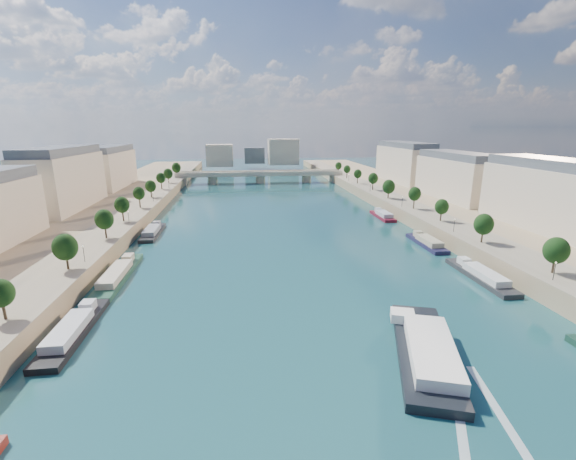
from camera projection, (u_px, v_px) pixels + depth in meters
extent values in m
plane|color=#0B2A33|center=(283.00, 240.00, 130.90)|extent=(700.00, 700.00, 0.00)
cube|color=#9E8460|center=(57.00, 240.00, 121.56)|extent=(44.00, 520.00, 5.00)
cube|color=#9E8460|center=(481.00, 226.00, 138.95)|extent=(44.00, 520.00, 5.00)
cube|color=gray|center=(106.00, 231.00, 122.71)|extent=(14.00, 520.00, 0.10)
cube|color=gray|center=(443.00, 220.00, 136.48)|extent=(14.00, 520.00, 0.10)
cylinder|color=#382B1E|center=(7.00, 307.00, 66.89)|extent=(0.50, 0.50, 3.82)
ellipsoid|color=black|center=(3.00, 288.00, 65.96)|extent=(4.80, 4.80, 5.52)
cylinder|color=#382B1E|center=(66.00, 261.00, 89.88)|extent=(0.50, 0.50, 3.82)
ellipsoid|color=black|center=(64.00, 246.00, 88.95)|extent=(4.80, 4.80, 5.52)
cylinder|color=#382B1E|center=(101.00, 233.00, 112.88)|extent=(0.50, 0.50, 3.82)
ellipsoid|color=black|center=(100.00, 222.00, 111.95)|extent=(4.80, 4.80, 5.52)
cylinder|color=#382B1E|center=(124.00, 215.00, 135.88)|extent=(0.50, 0.50, 3.82)
ellipsoid|color=black|center=(123.00, 205.00, 134.95)|extent=(4.80, 4.80, 5.52)
cylinder|color=#382B1E|center=(141.00, 203.00, 158.88)|extent=(0.50, 0.50, 3.82)
ellipsoid|color=black|center=(140.00, 194.00, 157.95)|extent=(4.80, 4.80, 5.52)
cylinder|color=#382B1E|center=(153.00, 193.00, 181.88)|extent=(0.50, 0.50, 3.82)
ellipsoid|color=black|center=(152.00, 186.00, 180.95)|extent=(4.80, 4.80, 5.52)
cylinder|color=#382B1E|center=(163.00, 186.00, 204.88)|extent=(0.50, 0.50, 3.82)
ellipsoid|color=black|center=(162.00, 179.00, 203.95)|extent=(4.80, 4.80, 5.52)
cylinder|color=#382B1E|center=(170.00, 180.00, 227.88)|extent=(0.50, 0.50, 3.82)
ellipsoid|color=black|center=(170.00, 174.00, 226.95)|extent=(4.80, 4.80, 5.52)
cylinder|color=#382B1E|center=(176.00, 175.00, 250.88)|extent=(0.50, 0.50, 3.82)
ellipsoid|color=black|center=(176.00, 169.00, 249.95)|extent=(4.80, 4.80, 5.52)
cylinder|color=#382B1E|center=(547.00, 264.00, 87.84)|extent=(0.50, 0.50, 3.82)
ellipsoid|color=black|center=(550.00, 249.00, 86.91)|extent=(4.80, 4.80, 5.52)
cylinder|color=#382B1E|center=(483.00, 235.00, 110.84)|extent=(0.50, 0.50, 3.82)
ellipsoid|color=black|center=(484.00, 223.00, 109.91)|extent=(4.80, 4.80, 5.52)
cylinder|color=#382B1E|center=(441.00, 217.00, 133.84)|extent=(0.50, 0.50, 3.82)
ellipsoid|color=black|center=(442.00, 207.00, 132.91)|extent=(4.80, 4.80, 5.52)
cylinder|color=#382B1E|center=(411.00, 204.00, 156.84)|extent=(0.50, 0.50, 3.82)
ellipsoid|color=black|center=(412.00, 195.00, 155.91)|extent=(4.80, 4.80, 5.52)
cylinder|color=#382B1E|center=(389.00, 194.00, 179.83)|extent=(0.50, 0.50, 3.82)
ellipsoid|color=black|center=(389.00, 186.00, 178.90)|extent=(4.80, 4.80, 5.52)
cylinder|color=#382B1E|center=(372.00, 186.00, 202.83)|extent=(0.50, 0.50, 3.82)
ellipsoid|color=black|center=(372.00, 179.00, 201.90)|extent=(4.80, 4.80, 5.52)
cylinder|color=#382B1E|center=(358.00, 180.00, 225.83)|extent=(0.50, 0.50, 3.82)
ellipsoid|color=black|center=(358.00, 174.00, 224.90)|extent=(4.80, 4.80, 5.52)
cylinder|color=#382B1E|center=(347.00, 175.00, 248.83)|extent=(0.50, 0.50, 3.82)
ellipsoid|color=black|center=(347.00, 170.00, 247.90)|extent=(4.80, 4.80, 5.52)
cylinder|color=#382B1E|center=(338.00, 171.00, 271.83)|extent=(0.50, 0.50, 3.82)
ellipsoid|color=black|center=(338.00, 166.00, 270.90)|extent=(4.80, 4.80, 5.52)
cylinder|color=black|center=(84.00, 254.00, 94.00)|extent=(0.14, 0.14, 4.00)
sphere|color=#FFE5B2|center=(83.00, 246.00, 93.45)|extent=(0.36, 0.36, 0.36)
cylinder|color=black|center=(129.00, 218.00, 132.33)|extent=(0.14, 0.14, 4.00)
sphere|color=#FFE5B2|center=(128.00, 212.00, 131.78)|extent=(0.36, 0.36, 0.36)
cylinder|color=black|center=(153.00, 197.00, 170.66)|extent=(0.14, 0.14, 4.00)
sphere|color=#FFE5B2|center=(153.00, 193.00, 170.12)|extent=(0.36, 0.36, 0.36)
cylinder|color=black|center=(169.00, 184.00, 208.99)|extent=(0.14, 0.14, 4.00)
sphere|color=#FFE5B2|center=(168.00, 180.00, 208.45)|extent=(0.36, 0.36, 0.36)
cylinder|color=black|center=(554.00, 272.00, 82.72)|extent=(0.14, 0.14, 4.00)
sphere|color=#FFE5B2|center=(556.00, 263.00, 82.18)|extent=(0.36, 0.36, 0.36)
cylinder|color=black|center=(454.00, 226.00, 121.05)|extent=(0.14, 0.14, 4.00)
sphere|color=#FFE5B2|center=(455.00, 219.00, 120.51)|extent=(0.36, 0.36, 0.36)
cylinder|color=black|center=(402.00, 202.00, 159.39)|extent=(0.14, 0.14, 4.00)
sphere|color=#FFE5B2|center=(402.00, 197.00, 158.84)|extent=(0.36, 0.36, 0.36)
cylinder|color=black|center=(370.00, 188.00, 197.72)|extent=(0.14, 0.14, 4.00)
sphere|color=#FFE5B2|center=(370.00, 184.00, 197.17)|extent=(0.36, 0.36, 0.36)
cylinder|color=black|center=(349.00, 178.00, 236.05)|extent=(0.14, 0.14, 4.00)
sphere|color=#FFE5B2|center=(349.00, 174.00, 235.50)|extent=(0.36, 0.36, 0.36)
cube|color=beige|center=(64.00, 183.00, 156.04)|extent=(16.00, 52.00, 20.00)
cube|color=#474C54|center=(59.00, 154.00, 153.03)|extent=(14.72, 50.44, 3.20)
cube|color=beige|center=(110.00, 169.00, 211.62)|extent=(16.00, 52.00, 20.00)
cube|color=#474C54|center=(107.00, 147.00, 208.61)|extent=(14.72, 50.44, 3.20)
cube|color=beige|center=(557.00, 200.00, 120.99)|extent=(16.00, 52.00, 20.00)
cube|color=#474C54|center=(564.00, 162.00, 117.99)|extent=(14.72, 50.44, 3.20)
cube|color=beige|center=(457.00, 177.00, 176.57)|extent=(16.00, 52.00, 20.00)
cube|color=#474C54|center=(460.00, 151.00, 173.57)|extent=(14.72, 50.44, 3.20)
cube|color=beige|center=(404.00, 165.00, 232.15)|extent=(16.00, 52.00, 20.00)
cube|color=#474C54|center=(406.00, 145.00, 229.15)|extent=(14.72, 50.44, 3.20)
cube|color=beige|center=(220.00, 155.00, 324.89)|extent=(22.00, 18.00, 18.00)
cube|color=beige|center=(283.00, 152.00, 340.60)|extent=(26.00, 20.00, 22.00)
cube|color=#474C54|center=(254.00, 155.00, 352.99)|extent=(18.00, 16.00, 14.00)
cube|color=#C1B79E|center=(260.00, 174.00, 262.18)|extent=(112.00, 11.00, 2.20)
cube|color=#C1B79E|center=(261.00, 173.00, 257.00)|extent=(112.00, 0.80, 0.90)
cube|color=#C1B79E|center=(260.00, 171.00, 266.58)|extent=(112.00, 0.80, 0.90)
cylinder|color=#C1B79E|center=(213.00, 180.00, 259.27)|extent=(6.40, 6.40, 5.00)
cylinder|color=#C1B79E|center=(260.00, 179.00, 263.14)|extent=(6.40, 6.40, 5.00)
cylinder|color=#C1B79E|center=(306.00, 179.00, 267.00)|extent=(6.40, 6.40, 5.00)
cube|color=#C1B79E|center=(183.00, 181.00, 256.86)|extent=(6.00, 12.00, 5.00)
cube|color=#C1B79E|center=(335.00, 178.00, 269.42)|extent=(6.00, 12.00, 5.00)
cube|color=black|center=(424.00, 352.00, 64.84)|extent=(17.81, 31.39, 2.16)
cube|color=white|center=(432.00, 349.00, 61.99)|extent=(12.97, 20.87, 1.94)
cube|color=white|center=(402.00, 316.00, 73.01)|extent=(5.25, 4.81, 1.80)
cube|color=silver|center=(462.00, 433.00, 48.28)|extent=(12.31, 23.97, 0.04)
cube|color=silver|center=(509.00, 428.00, 49.06)|extent=(6.40, 25.71, 0.04)
cube|color=black|center=(74.00, 332.00, 71.27)|extent=(5.00, 25.00, 1.80)
cube|color=silver|center=(68.00, 330.00, 68.91)|extent=(4.10, 13.75, 1.60)
cube|color=silver|center=(88.00, 306.00, 77.99)|extent=(2.50, 3.00, 1.80)
cube|color=#1C4833|center=(119.00, 276.00, 98.14)|extent=(5.00, 30.68, 1.80)
cube|color=beige|center=(115.00, 273.00, 95.35)|extent=(4.10, 16.87, 1.60)
cube|color=beige|center=(128.00, 258.00, 106.49)|extent=(2.50, 3.68, 1.80)
cube|color=black|center=(153.00, 233.00, 137.64)|extent=(5.00, 23.40, 1.80)
cube|color=gray|center=(152.00, 230.00, 135.41)|extent=(4.10, 12.87, 1.60)
cube|color=gray|center=(157.00, 224.00, 143.90)|extent=(2.50, 2.81, 1.80)
cube|color=#2A2A2D|center=(480.00, 277.00, 97.31)|extent=(5.00, 25.07, 1.80)
cube|color=white|center=(486.00, 274.00, 94.95)|extent=(4.10, 13.79, 1.60)
cube|color=white|center=(464.00, 261.00, 104.05)|extent=(2.50, 3.01, 1.80)
cube|color=#1E1C3E|center=(426.00, 244.00, 124.96)|extent=(5.00, 20.95, 1.80)
cube|color=#C1B591|center=(429.00, 241.00, 122.92)|extent=(4.10, 11.52, 1.60)
cube|color=#C1B591|center=(418.00, 234.00, 130.52)|extent=(2.50, 2.51, 1.80)
cube|color=maroon|center=(383.00, 217.00, 162.80)|extent=(5.00, 18.88, 1.80)
cube|color=silver|center=(384.00, 214.00, 160.92)|extent=(4.10, 10.38, 1.60)
cube|color=silver|center=(378.00, 210.00, 167.76)|extent=(2.50, 2.27, 1.80)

